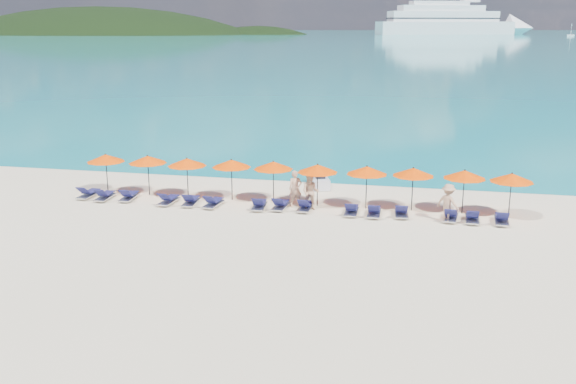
# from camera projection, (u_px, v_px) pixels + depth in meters

# --- Properties ---
(ground) EXTENTS (1400.00, 1400.00, 0.00)m
(ground) POSITION_uv_depth(u_px,v_px,m) (274.00, 234.00, 29.15)
(ground) COLOR beige
(sea) EXTENTS (1600.00, 1300.00, 0.01)m
(sea) POSITION_uv_depth(u_px,v_px,m) (425.00, 33.00, 652.83)
(sea) COLOR #1FA9B2
(sea) RESTS_ON ground
(headland_main) EXTENTS (374.00, 242.00, 126.50)m
(headland_main) POSITION_uv_depth(u_px,v_px,m) (101.00, 75.00, 611.00)
(headland_main) COLOR black
(headland_main) RESTS_ON ground
(headland_small) EXTENTS (162.00, 126.00, 85.50)m
(headland_small) POSITION_uv_depth(u_px,v_px,m) (258.00, 73.00, 598.18)
(headland_small) COLOR black
(headland_small) RESTS_ON ground
(cruise_ship) EXTENTS (148.18, 79.44, 41.88)m
(cruise_ship) POSITION_uv_depth(u_px,v_px,m) (459.00, 22.00, 584.50)
(cruise_ship) COLOR white
(cruise_ship) RESTS_ON ground
(sailboat_near) EXTENTS (5.26, 1.75, 9.64)m
(sailboat_near) POSITION_uv_depth(u_px,v_px,m) (571.00, 35.00, 495.62)
(sailboat_near) COLOR white
(sailboat_near) RESTS_ON ground
(jetski) EXTENTS (1.70, 2.73, 0.91)m
(jetski) POSITION_uv_depth(u_px,v_px,m) (319.00, 180.00, 37.57)
(jetski) COLOR silver
(jetski) RESTS_ON ground
(beachgoer_a) EXTENTS (0.83, 0.72, 1.92)m
(beachgoer_a) POSITION_uv_depth(u_px,v_px,m) (295.00, 189.00, 33.24)
(beachgoer_a) COLOR tan
(beachgoer_a) RESTS_ON ground
(beachgoer_b) EXTENTS (0.93, 0.57, 1.87)m
(beachgoer_b) POSITION_uv_depth(u_px,v_px,m) (310.00, 192.00, 32.72)
(beachgoer_b) COLOR tan
(beachgoer_b) RESTS_ON ground
(beachgoer_c) EXTENTS (1.31, 1.12, 1.85)m
(beachgoer_c) POSITION_uv_depth(u_px,v_px,m) (448.00, 203.00, 30.78)
(beachgoer_c) COLOR tan
(beachgoer_c) RESTS_ON ground
(umbrella_0) EXTENTS (2.10, 2.10, 2.28)m
(umbrella_0) POSITION_uv_depth(u_px,v_px,m) (106.00, 158.00, 35.66)
(umbrella_0) COLOR black
(umbrella_0) RESTS_ON ground
(umbrella_1) EXTENTS (2.10, 2.10, 2.28)m
(umbrella_1) POSITION_uv_depth(u_px,v_px,m) (148.00, 159.00, 35.29)
(umbrella_1) COLOR black
(umbrella_1) RESTS_ON ground
(umbrella_2) EXTENTS (2.10, 2.10, 2.28)m
(umbrella_2) POSITION_uv_depth(u_px,v_px,m) (187.00, 162.00, 34.61)
(umbrella_2) COLOR black
(umbrella_2) RESTS_ON ground
(umbrella_3) EXTENTS (2.10, 2.10, 2.28)m
(umbrella_3) POSITION_uv_depth(u_px,v_px,m) (231.00, 163.00, 34.29)
(umbrella_3) COLOR black
(umbrella_3) RESTS_ON ground
(umbrella_4) EXTENTS (2.10, 2.10, 2.28)m
(umbrella_4) POSITION_uv_depth(u_px,v_px,m) (273.00, 165.00, 33.81)
(umbrella_4) COLOR black
(umbrella_4) RESTS_ON ground
(umbrella_5) EXTENTS (2.10, 2.10, 2.28)m
(umbrella_5) POSITION_uv_depth(u_px,v_px,m) (318.00, 168.00, 33.11)
(umbrella_5) COLOR black
(umbrella_5) RESTS_ON ground
(umbrella_6) EXTENTS (2.10, 2.10, 2.28)m
(umbrella_6) POSITION_uv_depth(u_px,v_px,m) (367.00, 170.00, 32.69)
(umbrella_6) COLOR black
(umbrella_6) RESTS_ON ground
(umbrella_7) EXTENTS (2.10, 2.10, 2.28)m
(umbrella_7) POSITION_uv_depth(u_px,v_px,m) (413.00, 172.00, 32.33)
(umbrella_7) COLOR black
(umbrella_7) RESTS_ON ground
(umbrella_8) EXTENTS (2.10, 2.10, 2.28)m
(umbrella_8) POSITION_uv_depth(u_px,v_px,m) (465.00, 174.00, 31.80)
(umbrella_8) COLOR black
(umbrella_8) RESTS_ON ground
(umbrella_9) EXTENTS (2.10, 2.10, 2.28)m
(umbrella_9) POSITION_uv_depth(u_px,v_px,m) (512.00, 178.00, 31.13)
(umbrella_9) COLOR black
(umbrella_9) RESTS_ON ground
(lounger_0) EXTENTS (0.70, 1.73, 0.66)m
(lounger_0) POSITION_uv_depth(u_px,v_px,m) (89.00, 193.00, 35.20)
(lounger_0) COLOR silver
(lounger_0) RESTS_ON ground
(lounger_1) EXTENTS (0.74, 1.74, 0.66)m
(lounger_1) POSITION_uv_depth(u_px,v_px,m) (105.00, 196.00, 34.75)
(lounger_1) COLOR silver
(lounger_1) RESTS_ON ground
(lounger_2) EXTENTS (0.78, 1.75, 0.66)m
(lounger_2) POSITION_uv_depth(u_px,v_px,m) (129.00, 196.00, 34.68)
(lounger_2) COLOR silver
(lounger_2) RESTS_ON ground
(lounger_3) EXTENTS (0.72, 1.73, 0.66)m
(lounger_3) POSITION_uv_depth(u_px,v_px,m) (169.00, 200.00, 33.93)
(lounger_3) COLOR silver
(lounger_3) RESTS_ON ground
(lounger_4) EXTENTS (0.77, 1.75, 0.66)m
(lounger_4) POSITION_uv_depth(u_px,v_px,m) (191.00, 201.00, 33.74)
(lounger_4) COLOR silver
(lounger_4) RESTS_ON ground
(lounger_5) EXTENTS (0.75, 1.74, 0.66)m
(lounger_5) POSITION_uv_depth(u_px,v_px,m) (213.00, 202.00, 33.42)
(lounger_5) COLOR silver
(lounger_5) RESTS_ON ground
(lounger_6) EXTENTS (0.79, 1.75, 0.66)m
(lounger_6) POSITION_uv_depth(u_px,v_px,m) (259.00, 205.00, 33.02)
(lounger_6) COLOR silver
(lounger_6) RESTS_ON ground
(lounger_7) EXTENTS (0.72, 1.73, 0.66)m
(lounger_7) POSITION_uv_depth(u_px,v_px,m) (281.00, 205.00, 33.00)
(lounger_7) COLOR silver
(lounger_7) RESTS_ON ground
(lounger_8) EXTENTS (0.64, 1.71, 0.66)m
(lounger_8) POSITION_uv_depth(u_px,v_px,m) (305.00, 206.00, 32.77)
(lounger_8) COLOR silver
(lounger_8) RESTS_ON ground
(lounger_9) EXTENTS (0.66, 1.72, 0.66)m
(lounger_9) POSITION_uv_depth(u_px,v_px,m) (352.00, 210.00, 32.06)
(lounger_9) COLOR silver
(lounger_9) RESTS_ON ground
(lounger_10) EXTENTS (0.66, 1.72, 0.66)m
(lounger_10) POSITION_uv_depth(u_px,v_px,m) (374.00, 212.00, 31.79)
(lounger_10) COLOR silver
(lounger_10) RESTS_ON ground
(lounger_11) EXTENTS (0.76, 1.75, 0.66)m
(lounger_11) POSITION_uv_depth(u_px,v_px,m) (401.00, 212.00, 31.77)
(lounger_11) COLOR silver
(lounger_11) RESTS_ON ground
(lounger_12) EXTENTS (0.78, 1.75, 0.66)m
(lounger_12) POSITION_uv_depth(u_px,v_px,m) (451.00, 216.00, 31.12)
(lounger_12) COLOR silver
(lounger_12) RESTS_ON ground
(lounger_13) EXTENTS (0.68, 1.72, 0.66)m
(lounger_13) POSITION_uv_depth(u_px,v_px,m) (472.00, 217.00, 30.86)
(lounger_13) COLOR silver
(lounger_13) RESTS_ON ground
(lounger_14) EXTENTS (0.71, 1.73, 0.66)m
(lounger_14) POSITION_uv_depth(u_px,v_px,m) (502.00, 219.00, 30.61)
(lounger_14) COLOR silver
(lounger_14) RESTS_ON ground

